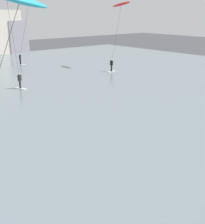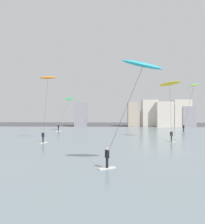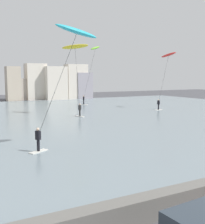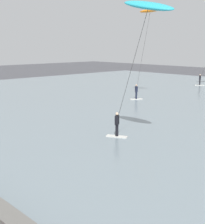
{
  "view_description": "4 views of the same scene",
  "coord_description": "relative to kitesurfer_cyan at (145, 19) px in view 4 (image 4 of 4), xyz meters",
  "views": [
    {
      "loc": [
        -7.28,
        -0.02,
        7.68
      ],
      "look_at": [
        1.54,
        10.4,
        3.2
      ],
      "focal_mm": 49.55,
      "sensor_mm": 36.0,
      "label": 1
    },
    {
      "loc": [
        -2.98,
        -1.57,
        4.65
      ],
      "look_at": [
        -3.61,
        15.32,
        4.56
      ],
      "focal_mm": 32.42,
      "sensor_mm": 36.0,
      "label": 2
    },
    {
      "loc": [
        -8.31,
        -4.44,
        5.16
      ],
      "look_at": [
        1.28,
        13.58,
        2.63
      ],
      "focal_mm": 46.28,
      "sensor_mm": 36.0,
      "label": 3
    },
    {
      "loc": [
        11.68,
        -0.79,
        6.1
      ],
      "look_at": [
        -0.16,
        10.2,
        2.81
      ],
      "focal_mm": 53.41,
      "sensor_mm": 36.0,
      "label": 4
    }
  ],
  "objects": [
    {
      "name": "kitesurfer_cyan",
      "position": [
        0.0,
        0.0,
        0.0
      ],
      "size": [
        5.08,
        1.67,
        8.66
      ],
      "color": "silver",
      "rests_on": "water_bay"
    },
    {
      "name": "kitesurfer_orange",
      "position": [
        -11.61,
        14.34,
        0.85
      ],
      "size": [
        2.58,
        3.25,
        9.85
      ],
      "color": "silver",
      "rests_on": "water_bay"
    }
  ]
}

